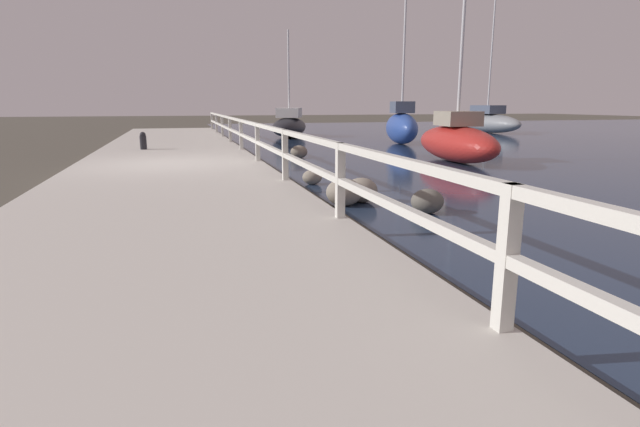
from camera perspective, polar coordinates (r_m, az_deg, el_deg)
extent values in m
plane|color=#4C473D|center=(12.29, -16.67, 4.33)|extent=(120.00, 120.00, 0.00)
cube|color=beige|center=(12.27, -16.70, 4.90)|extent=(4.34, 36.00, 0.25)
cube|color=silver|center=(3.22, 20.61, -4.87)|extent=(0.10, 0.10, 0.92)
cube|color=silver|center=(6.07, 2.33, 3.76)|extent=(0.10, 0.10, 0.92)
cube|color=silver|center=(9.18, -4.02, 6.69)|extent=(0.10, 0.10, 0.92)
cube|color=silver|center=(12.35, -7.15, 8.10)|extent=(0.10, 0.10, 0.92)
cube|color=silver|center=(15.56, -9.01, 8.92)|extent=(0.10, 0.10, 0.92)
cube|color=silver|center=(18.77, -10.24, 9.45)|extent=(0.10, 0.10, 0.92)
cube|color=silver|center=(22.00, -11.11, 9.83)|extent=(0.10, 0.10, 0.92)
cube|color=silver|center=(25.22, -11.76, 10.11)|extent=(0.10, 0.10, 0.92)
cube|color=silver|center=(28.45, -12.26, 10.32)|extent=(0.10, 0.10, 0.92)
cube|color=silver|center=(12.33, -7.21, 10.04)|extent=(0.09, 32.50, 0.08)
cube|color=silver|center=(12.35, -7.15, 8.10)|extent=(0.09, 32.50, 0.08)
ellipsoid|color=slate|center=(15.24, -2.42, 7.05)|extent=(0.52, 0.47, 0.39)
ellipsoid|color=#666056|center=(7.67, 12.17, 1.37)|extent=(0.50, 0.45, 0.37)
ellipsoid|color=gray|center=(8.09, 2.78, 2.45)|extent=(0.59, 0.53, 0.44)
ellipsoid|color=gray|center=(10.24, -0.90, 4.17)|extent=(0.41, 0.36, 0.30)
ellipsoid|color=gray|center=(8.38, 4.73, 2.67)|extent=(0.55, 0.50, 0.42)
cylinder|color=black|center=(16.37, -19.54, 7.64)|extent=(0.20, 0.20, 0.41)
sphere|color=black|center=(16.36, -19.61, 8.47)|extent=(0.18, 0.18, 0.18)
ellipsoid|color=red|center=(14.84, 15.32, 7.71)|extent=(1.87, 4.47, 1.01)
cube|color=#9E937F|center=(14.80, 15.48, 10.43)|extent=(1.10, 1.33, 0.40)
cylinder|color=silver|center=(14.95, 16.07, 20.12)|extent=(0.09, 0.09, 5.44)
ellipsoid|color=black|center=(25.29, -3.53, 9.83)|extent=(3.11, 5.10, 0.94)
cube|color=silver|center=(25.27, -3.55, 11.42)|extent=(1.64, 2.06, 0.46)
cylinder|color=silver|center=(25.31, -3.61, 15.59)|extent=(0.09, 0.09, 4.15)
ellipsoid|color=#2D4C9E|center=(21.03, 9.29, 9.58)|extent=(1.83, 3.54, 1.25)
cube|color=#4C566B|center=(21.01, 9.37, 11.90)|extent=(1.03, 1.37, 0.46)
cylinder|color=silver|center=(21.17, 9.65, 19.39)|extent=(0.09, 0.09, 5.98)
ellipsoid|color=gray|center=(30.35, 18.51, 9.76)|extent=(1.81, 5.52, 1.06)
cube|color=#4C566B|center=(30.33, 18.61, 11.20)|extent=(1.17, 1.86, 0.47)
cylinder|color=silver|center=(30.44, 19.02, 16.84)|extent=(0.09, 0.09, 6.47)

